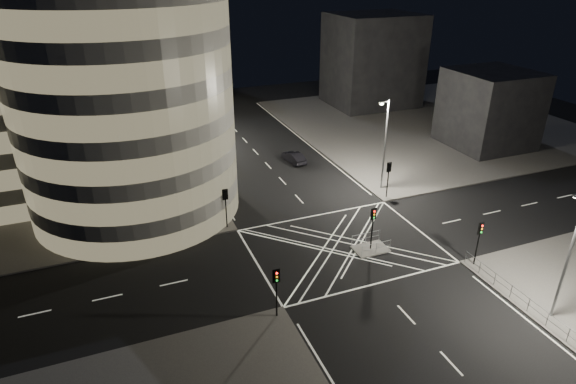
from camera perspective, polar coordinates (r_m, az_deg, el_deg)
name	(u,v)px	position (r m, az deg, el deg)	size (l,w,h in m)	color
ground	(342,246)	(43.63, 6.46, -6.34)	(120.00, 120.00, 0.00)	black
sidewalk_far_left	(14,179)	(64.57, -29.73, 1.38)	(42.00, 42.00, 0.15)	#514F4C
sidewalk_far_right	(428,123)	(79.12, 16.24, 7.90)	(42.00, 42.00, 0.15)	#514F4C
central_island	(370,249)	(43.38, 9.74, -6.67)	(3.00, 2.00, 0.15)	slate
office_tower_curved	(68,80)	(52.18, -24.66, 12.00)	(30.00, 29.00, 27.20)	gray
office_block_rear	(63,56)	(75.37, -25.15, 14.40)	(24.00, 16.00, 22.00)	gray
building_right_far	(372,60)	(86.05, 9.95, 15.15)	(14.00, 12.00, 15.00)	black
building_right_near	(489,109)	(70.44, 22.75, 9.09)	(10.00, 10.00, 10.00)	black
building_far_end	(176,46)	(92.47, -13.14, 16.45)	(18.00, 8.00, 18.00)	black
tree_a	(201,180)	(45.95, -10.28, 1.46)	(4.65, 4.65, 7.00)	black
tree_b	(188,151)	(51.14, -11.78, 4.80)	(4.35, 4.35, 7.57)	black
tree_c	(178,139)	(56.94, -12.87, 6.19)	(3.87, 3.87, 6.67)	black
tree_d	(169,115)	(62.27, -13.93, 8.85)	(5.45, 5.45, 8.68)	black
tree_e	(163,113)	(68.38, -14.60, 9.08)	(3.73, 3.73, 6.33)	black
traffic_signal_fl	(226,201)	(44.98, -7.42, -1.08)	(0.55, 0.22, 4.00)	black
traffic_signal_nl	(276,284)	(33.83, -1.39, -10.85)	(0.55, 0.22, 4.00)	black
traffic_signal_fr	(389,173)	(51.55, 11.83, 2.20)	(0.55, 0.22, 4.00)	black
traffic_signal_nr	(479,236)	(42.18, 21.73, -4.82)	(0.55, 0.22, 4.00)	black
traffic_signal_island	(373,221)	(41.94, 10.03, -3.40)	(0.55, 0.22, 4.00)	black
street_lamp_left_near	(204,156)	(48.44, -9.90, 4.17)	(1.25, 0.25, 10.00)	slate
street_lamp_left_far	(174,109)	(65.31, -13.40, 9.55)	(1.25, 0.25, 10.00)	slate
street_lamp_right_far	(385,142)	(52.62, 11.40, 5.82)	(1.25, 0.25, 10.00)	slate
street_lamp_right_near	(569,252)	(37.40, 30.37, -6.15)	(1.25, 0.25, 10.00)	slate
railing_near_right	(520,298)	(40.03, 25.76, -11.22)	(0.06, 11.70, 1.10)	slate
railing_island_south	(376,248)	(42.41, 10.42, -6.56)	(2.80, 0.06, 1.10)	slate
railing_island_north	(366,238)	(43.70, 9.20, -5.40)	(2.80, 0.06, 1.10)	slate
sedan	(294,157)	(60.63, 0.70, 4.14)	(1.44, 4.14, 1.36)	black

